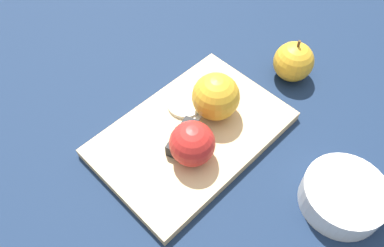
{
  "coord_description": "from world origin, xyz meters",
  "views": [
    {
      "loc": [
        -0.29,
        -0.2,
        0.51
      ],
      "look_at": [
        0.0,
        0.0,
        0.04
      ],
      "focal_mm": 35.0,
      "sensor_mm": 36.0,
      "label": 1
    }
  ],
  "objects_px": {
    "knife": "(184,135)",
    "apple_half_left": "(192,144)",
    "apple_whole": "(293,62)",
    "apple_half_right": "(216,97)",
    "bowl": "(344,195)"
  },
  "relations": [
    {
      "from": "knife",
      "to": "bowl",
      "type": "xyz_separation_m",
      "value": [
        0.05,
        -0.25,
        -0.0
      ]
    },
    {
      "from": "apple_half_left",
      "to": "bowl",
      "type": "xyz_separation_m",
      "value": [
        0.07,
        -0.22,
        -0.03
      ]
    },
    {
      "from": "knife",
      "to": "apple_half_left",
      "type": "bearing_deg",
      "value": -130.56
    },
    {
      "from": "apple_whole",
      "to": "bowl",
      "type": "xyz_separation_m",
      "value": [
        -0.19,
        -0.17,
        -0.01
      ]
    },
    {
      "from": "apple_half_left",
      "to": "apple_whole",
      "type": "distance_m",
      "value": 0.26
    },
    {
      "from": "apple_half_left",
      "to": "apple_half_right",
      "type": "distance_m",
      "value": 0.1
    },
    {
      "from": "knife",
      "to": "apple_whole",
      "type": "height_order",
      "value": "apple_whole"
    },
    {
      "from": "apple_half_right",
      "to": "bowl",
      "type": "xyz_separation_m",
      "value": [
        -0.03,
        -0.24,
        -0.03
      ]
    },
    {
      "from": "apple_half_right",
      "to": "apple_whole",
      "type": "relative_size",
      "value": 0.92
    },
    {
      "from": "apple_half_right",
      "to": "knife",
      "type": "xyz_separation_m",
      "value": [
        -0.07,
        0.01,
        -0.03
      ]
    },
    {
      "from": "knife",
      "to": "bowl",
      "type": "height_order",
      "value": "bowl"
    },
    {
      "from": "apple_half_right",
      "to": "bowl",
      "type": "distance_m",
      "value": 0.24
    },
    {
      "from": "apple_half_left",
      "to": "bowl",
      "type": "height_order",
      "value": "apple_half_left"
    },
    {
      "from": "apple_whole",
      "to": "apple_half_left",
      "type": "bearing_deg",
      "value": 170.52
    },
    {
      "from": "knife",
      "to": "apple_whole",
      "type": "distance_m",
      "value": 0.25
    }
  ]
}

